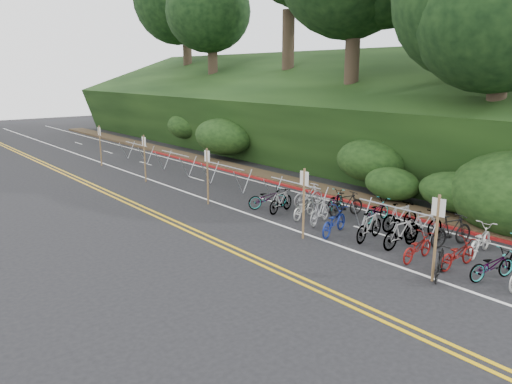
{
  "coord_description": "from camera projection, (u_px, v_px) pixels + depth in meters",
  "views": [
    {
      "loc": [
        -11.16,
        -6.94,
        5.69
      ],
      "look_at": [
        0.29,
        7.25,
        1.3
      ],
      "focal_mm": 35.0,
      "sensor_mm": 36.0,
      "label": 1
    }
  ],
  "objects": [
    {
      "name": "ground",
      "position": [
        417.0,
        290.0,
        13.4
      ],
      "size": [
        120.0,
        120.0,
        0.0
      ],
      "primitive_type": "plane",
      "color": "black",
      "rests_on": "ground"
    },
    {
      "name": "road_markings",
      "position": [
        221.0,
        208.0,
        21.42
      ],
      "size": [
        7.47,
        80.0,
        0.01
      ],
      "color": "gold",
      "rests_on": "ground"
    },
    {
      "name": "red_curb",
      "position": [
        279.0,
        183.0,
        25.94
      ],
      "size": [
        0.25,
        28.0,
        0.1
      ],
      "primitive_type": "cube",
      "color": "maroon",
      "rests_on": "ground"
    },
    {
      "name": "embankment",
      "position": [
        291.0,
        118.0,
        35.11
      ],
      "size": [
        14.3,
        48.14,
        9.11
      ],
      "color": "black",
      "rests_on": "ground"
    },
    {
      "name": "bike_racks_rest",
      "position": [
        226.0,
        172.0,
        24.86
      ],
      "size": [
        1.14,
        23.0,
        1.17
      ],
      "color": "#969BA4",
      "rests_on": "ground"
    },
    {
      "name": "signpost_near",
      "position": [
        436.0,
        233.0,
        13.62
      ],
      "size": [
        0.08,
        0.4,
        2.49
      ],
      "color": "brown",
      "rests_on": "ground"
    },
    {
      "name": "signposts_rest",
      "position": [
        173.0,
        163.0,
        24.02
      ],
      "size": [
        0.08,
        18.4,
        2.5
      ],
      "color": "brown",
      "rests_on": "ground"
    },
    {
      "name": "bike_front",
      "position": [
        440.0,
        263.0,
        14.05
      ],
      "size": [
        0.97,
        1.55,
        0.9
      ],
      "primitive_type": "imported",
      "rotation": [
        0.0,
        0.0,
        1.97
      ],
      "color": "black",
      "rests_on": "ground"
    },
    {
      "name": "bike_valet",
      "position": [
        405.0,
        228.0,
        17.07
      ],
      "size": [
        3.59,
        13.67,
        1.09
      ],
      "color": "slate",
      "rests_on": "ground"
    }
  ]
}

